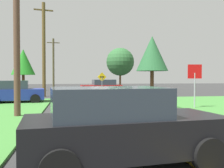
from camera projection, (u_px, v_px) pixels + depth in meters
The scene contains 13 objects.
ground_plane at pixel (110, 107), 15.72m from camera, with size 120.00×120.00×0.00m, color #313131.
lane_stripe_center at pixel (152, 135), 7.84m from camera, with size 0.20×14.00×0.01m, color yellow.
stop_sign at pixel (195, 77), 14.45m from camera, with size 0.81×0.15×2.59m.
car_behind_on_main_road at pixel (121, 127), 5.16m from camera, with size 4.26×2.24×1.62m.
car_approaching_junction at pixel (102, 87), 27.48m from camera, with size 4.53×2.30×1.62m.
parked_car_near_building at pixel (15, 92), 17.78m from camera, with size 4.06×2.47×1.62m.
utility_pole_near at pixel (16, 17), 11.26m from camera, with size 1.77×0.57×8.89m.
utility_pole_mid at pixel (44, 49), 23.59m from camera, with size 1.79×0.45×8.94m.
utility_pole_far at pixel (53, 64), 35.97m from camera, with size 1.80×0.28×7.49m.
direction_sign at pixel (102, 81), 24.14m from camera, with size 0.90×0.19×2.36m.
oak_tree_left at pixel (23, 62), 34.07m from camera, with size 3.20×3.20×5.76m.
pine_tree_center at pixel (120, 62), 37.39m from camera, with size 4.18×4.18×6.32m.
oak_tree_right at pixel (152, 54), 30.50m from camera, with size 3.90×3.90×6.95m.
Camera 1 is at (-2.58, -15.47, 1.82)m, focal length 39.93 mm.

